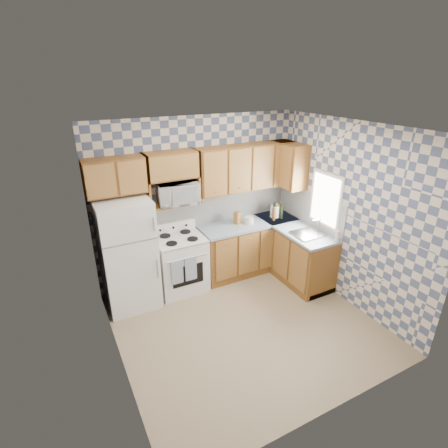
{
  "coord_description": "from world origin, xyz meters",
  "views": [
    {
      "loc": [
        -2.1,
        -3.39,
        3.27
      ],
      "look_at": [
        0.05,
        0.75,
        1.25
      ],
      "focal_mm": 28.0,
      "sensor_mm": 36.0,
      "label": 1
    }
  ],
  "objects": [
    {
      "name": "floor",
      "position": [
        0.0,
        0.0,
        0.0
      ],
      "size": [
        3.4,
        3.4,
        0.0
      ],
      "primitive_type": "plane",
      "color": "#887455",
      "rests_on": "ground"
    },
    {
      "name": "back_wall",
      "position": [
        0.0,
        1.6,
        1.35
      ],
      "size": [
        3.4,
        0.02,
        2.7
      ],
      "primitive_type": "cube",
      "color": "#4C5877",
      "rests_on": "ground"
    },
    {
      "name": "right_wall",
      "position": [
        1.7,
        0.0,
        1.35
      ],
      "size": [
        0.02,
        3.2,
        2.7
      ],
      "primitive_type": "cube",
      "color": "#4C5877",
      "rests_on": "ground"
    },
    {
      "name": "backsplash_back",
      "position": [
        0.4,
        1.59,
        1.2
      ],
      "size": [
        2.6,
        0.02,
        0.56
      ],
      "primitive_type": "cube",
      "color": "white",
      "rests_on": "back_wall"
    },
    {
      "name": "backsplash_right",
      "position": [
        1.69,
        0.8,
        1.2
      ],
      "size": [
        0.02,
        1.6,
        0.56
      ],
      "primitive_type": "cube",
      "color": "white",
      "rests_on": "right_wall"
    },
    {
      "name": "refrigerator",
      "position": [
        -1.27,
        1.25,
        0.84
      ],
      "size": [
        0.75,
        0.7,
        1.68
      ],
      "primitive_type": "cube",
      "color": "silver",
      "rests_on": "floor"
    },
    {
      "name": "stove_body",
      "position": [
        -0.47,
        1.28,
        0.45
      ],
      "size": [
        0.76,
        0.65,
        0.9
      ],
      "primitive_type": "cube",
      "color": "silver",
      "rests_on": "floor"
    },
    {
      "name": "cooktop",
      "position": [
        -0.47,
        1.28,
        0.91
      ],
      "size": [
        0.76,
        0.65,
        0.02
      ],
      "primitive_type": "cube",
      "color": "silver",
      "rests_on": "stove_body"
    },
    {
      "name": "backguard",
      "position": [
        -0.47,
        1.55,
        1.0
      ],
      "size": [
        0.76,
        0.08,
        0.17
      ],
      "primitive_type": "cube",
      "color": "silver",
      "rests_on": "cooktop"
    },
    {
      "name": "dish_towel_left",
      "position": [
        -0.65,
        0.93,
        0.53
      ],
      "size": [
        0.19,
        0.02,
        0.39
      ],
      "primitive_type": "cube",
      "color": "navy",
      "rests_on": "stove_body"
    },
    {
      "name": "dish_towel_right",
      "position": [
        -0.43,
        0.93,
        0.53
      ],
      "size": [
        0.19,
        0.02,
        0.39
      ],
      "primitive_type": "cube",
      "color": "navy",
      "rests_on": "stove_body"
    },
    {
      "name": "base_cabinets_back",
      "position": [
        0.82,
        1.3,
        0.44
      ],
      "size": [
        1.75,
        0.6,
        0.88
      ],
      "primitive_type": "cube",
      "color": "#5F330E",
      "rests_on": "floor"
    },
    {
      "name": "base_cabinets_right",
      "position": [
        1.4,
        0.8,
        0.44
      ],
      "size": [
        0.6,
        1.6,
        0.88
      ],
      "primitive_type": "cube",
      "color": "#5F330E",
      "rests_on": "floor"
    },
    {
      "name": "countertop_back",
      "position": [
        0.82,
        1.3,
        0.9
      ],
      "size": [
        1.77,
        0.63,
        0.04
      ],
      "primitive_type": "cube",
      "color": "slate",
      "rests_on": "base_cabinets_back"
    },
    {
      "name": "countertop_right",
      "position": [
        1.4,
        0.8,
        0.9
      ],
      "size": [
        0.63,
        1.6,
        0.04
      ],
      "primitive_type": "cube",
      "color": "slate",
      "rests_on": "base_cabinets_right"
    },
    {
      "name": "upper_cabinets_back",
      "position": [
        0.82,
        1.44,
        1.85
      ],
      "size": [
        1.75,
        0.33,
        0.74
      ],
      "primitive_type": "cube",
      "color": "#5F330E",
      "rests_on": "back_wall"
    },
    {
      "name": "upper_cabinets_fridge",
      "position": [
        -1.29,
        1.44,
        1.97
      ],
      "size": [
        0.82,
        0.33,
        0.5
      ],
      "primitive_type": "cube",
      "color": "#5F330E",
      "rests_on": "back_wall"
    },
    {
      "name": "upper_cabinets_right",
      "position": [
        1.53,
        1.25,
        1.85
      ],
      "size": [
        0.33,
        0.7,
        0.74
      ],
      "primitive_type": "cube",
      "color": "#5F330E",
      "rests_on": "right_wall"
    },
    {
      "name": "microwave_shelf",
      "position": [
        -0.47,
        1.44,
        1.44
      ],
      "size": [
        0.8,
        0.33,
        0.03
      ],
      "primitive_type": "cube",
      "color": "#5F330E",
      "rests_on": "back_wall"
    },
    {
      "name": "microwave",
      "position": [
        -0.42,
        1.38,
        1.62
      ],
      "size": [
        0.64,
        0.47,
        0.33
      ],
      "primitive_type": "imported",
      "rotation": [
        0.0,
        0.0,
        -0.12
      ],
      "color": "silver",
      "rests_on": "microwave_shelf"
    },
    {
      "name": "sink",
      "position": [
        1.4,
        0.45,
        0.93
      ],
      "size": [
        0.48,
        0.4,
        0.03
      ],
      "primitive_type": "cube",
      "color": "#B7B7BC",
      "rests_on": "countertop_right"
    },
    {
      "name": "window",
      "position": [
        1.69,
        0.45,
        1.45
      ],
      "size": [
        0.02,
        0.66,
        0.86
      ],
      "primitive_type": "cube",
      "color": "silver",
      "rests_on": "right_wall"
    },
    {
      "name": "bottle_0",
      "position": [
        1.32,
        1.26,
        1.06
      ],
      "size": [
        0.06,
        0.06,
        0.28
      ],
      "primitive_type": "cylinder",
      "color": "black",
      "rests_on": "countertop_back"
    },
    {
      "name": "bottle_1",
      "position": [
        1.42,
        1.2,
        1.05
      ],
      "size": [
        0.06,
        0.06,
        0.26
      ],
      "primitive_type": "cylinder",
      "color": "black",
      "rests_on": "countertop_back"
    },
    {
      "name": "bottle_2",
      "position": [
        1.47,
        1.3,
        1.04
      ],
      "size": [
        0.06,
        0.06,
        0.24
      ],
      "primitive_type": "cylinder",
      "color": "brown",
      "rests_on": "countertop_back"
    },
    {
      "name": "bottle_3",
      "position": [
        1.25,
        1.18,
        1.03
      ],
      "size": [
        0.06,
        0.06,
        0.22
      ],
      "primitive_type": "cylinder",
      "color": "brown",
      "rests_on": "countertop_back"
    },
    {
      "name": "knife_block",
      "position": [
        0.61,
        1.34,
        1.03
      ],
      "size": [
        0.13,
        0.13,
        0.21
      ],
      "primitive_type": "cube",
      "rotation": [
        0.0,
        0.0,
        0.42
      ],
      "color": "brown",
      "rests_on": "countertop_back"
    },
    {
      "name": "electric_kettle",
      "position": [
        1.35,
        1.3,
        1.03
      ],
      "size": [
        0.17,
        0.17,
        0.21
      ],
      "primitive_type": "cylinder",
      "color": "silver",
      "rests_on": "countertop_back"
    },
    {
      "name": "food_containers",
      "position": [
        0.8,
        1.27,
        0.98
      ],
      "size": [
        0.17,
        0.17,
        0.11
      ],
      "primitive_type": null,
      "color": "beige",
      "rests_on": "countertop_back"
    },
    {
      "name": "soap_bottle",
      "position": [
        1.62,
        0.05,
        1.01
      ],
      "size": [
        0.06,
        0.06,
        0.17
      ],
      "primitive_type": "cylinder",
      "color": "beige",
      "rests_on": "countertop_right"
    }
  ]
}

